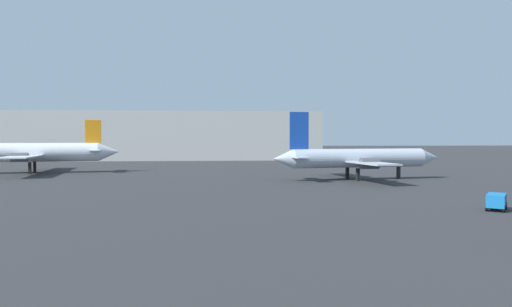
% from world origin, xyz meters
% --- Properties ---
extents(airplane_distant, '(24.48, 19.95, 9.10)m').
position_xyz_m(airplane_distant, '(18.31, 54.19, 2.95)').
color(airplane_distant, '#B2BCCC').
rests_on(airplane_distant, ground_plane).
extents(airplane_far_left, '(29.39, 23.89, 8.62)m').
position_xyz_m(airplane_far_left, '(-31.21, 69.67, 3.33)').
color(airplane_far_left, silver).
rests_on(airplane_far_left, ground_plane).
extents(baggage_cart, '(2.48, 2.70, 1.30)m').
position_xyz_m(baggage_cart, '(21.41, 27.59, 0.76)').
color(baggage_cart, '#1972BF').
rests_on(baggage_cart, ground_plane).
extents(terminal_building, '(83.43, 22.95, 12.24)m').
position_xyz_m(terminal_building, '(-16.10, 117.77, 6.12)').
color(terminal_building, '#B7B7B2').
rests_on(terminal_building, ground_plane).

